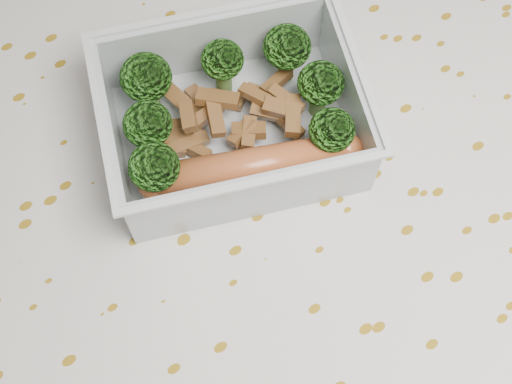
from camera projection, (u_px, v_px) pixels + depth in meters
ground_plane at (253, 378)px, 1.20m from camera, size 4.00×4.00×0.00m
dining_table at (250, 240)px, 0.59m from camera, size 1.40×0.90×0.75m
tablecloth at (250, 217)px, 0.54m from camera, size 1.46×0.96×0.19m
lunch_container at (234, 123)px, 0.51m from camera, size 0.22×0.19×0.06m
broccoli_florets at (225, 99)px, 0.50m from camera, size 0.16×0.14×0.05m
meat_pile at (232, 115)px, 0.51m from camera, size 0.11×0.09×0.03m
sausage at (252, 167)px, 0.49m from camera, size 0.15×0.08×0.03m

